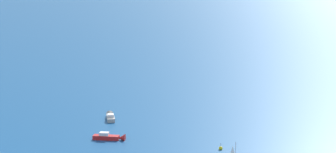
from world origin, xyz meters
name	(u,v)px	position (x,y,z in m)	size (l,w,h in m)	color
motorboat_far_port	(111,137)	(14.83, -28.36, 0.76)	(9.99, 4.69, 2.81)	#B21E1E
motorboat_inshore	(110,117)	(14.82, -53.56, 0.75)	(2.98, 9.75, 2.80)	#9E9993
marker_buoy	(221,148)	(-16.29, -15.41, 0.39)	(1.10, 1.10, 2.10)	yellow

